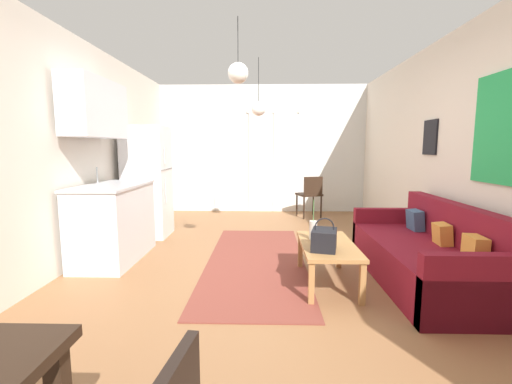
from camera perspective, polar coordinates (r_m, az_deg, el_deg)
ground_plane at (r=3.80m, az=0.67°, el=-14.31°), size 4.86×7.99×0.10m
wall_back at (r=7.27m, az=1.20°, el=7.07°), size 4.46×0.13×2.64m
wall_right at (r=4.11m, az=32.83°, el=5.77°), size 0.12×7.59×2.64m
wall_left at (r=4.17m, az=-30.95°, el=5.89°), size 0.12×7.59×2.64m
area_rug at (r=4.18m, az=-0.00°, el=-11.41°), size 1.14×2.96×0.01m
couch at (r=3.91m, az=26.69°, el=-9.64°), size 0.84×1.97×0.80m
coffee_table at (r=3.51m, az=11.84°, el=-9.22°), size 0.52×1.01×0.41m
bamboo_vase at (r=3.59m, az=9.50°, el=-6.26°), size 0.08×0.08×0.42m
handbag at (r=3.26m, az=11.28°, el=-7.73°), size 0.28×0.33×0.30m
refrigerator at (r=5.46m, az=-17.62°, el=1.62°), size 0.64×0.62×1.67m
kitchen_counter at (r=4.44m, az=-23.24°, el=-0.31°), size 0.63×1.21×2.13m
accent_chair at (r=6.69m, az=9.04°, el=-0.23°), size 0.52×0.51×0.81m
pendant_lamp_near at (r=3.64m, az=-3.00°, el=19.19°), size 0.21×0.21×0.65m
pendant_lamp_far at (r=5.13m, az=0.43°, el=13.73°), size 0.21×0.21×0.83m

